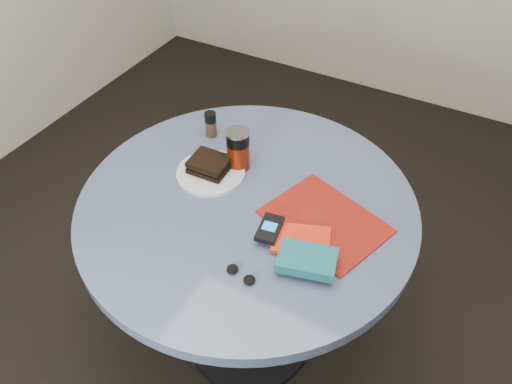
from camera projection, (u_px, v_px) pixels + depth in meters
The scene contains 11 objects.
ground at pixel (249, 335), 1.98m from camera, with size 4.00×4.00×0.00m, color black.
table at pixel (248, 238), 1.58m from camera, with size 1.00×1.00×0.75m.
plate at pixel (211, 173), 1.54m from camera, with size 0.21×0.21×0.01m, color silver.
sandwich at pixel (210, 164), 1.53m from camera, with size 0.12×0.10×0.04m.
soda_can at pixel (238, 149), 1.53m from camera, with size 0.08×0.08×0.14m.
pepper_grinder at pixel (211, 124), 1.67m from camera, with size 0.05×0.05×0.09m.
magazine at pixel (325, 221), 1.40m from camera, with size 0.32×0.24×0.01m, color maroon.
red_book at pixel (301, 240), 1.34m from camera, with size 0.16×0.10×0.01m, color red.
novel at pixel (307, 260), 1.26m from camera, with size 0.15×0.10×0.03m, color #145662.
mp3_player at pixel (270, 229), 1.35m from camera, with size 0.07×0.11×0.02m.
headphones at pixel (241, 274), 1.26m from camera, with size 0.09×0.05×0.02m.
Camera 1 is at (0.52, -0.91, 1.78)m, focal length 35.00 mm.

